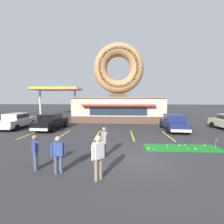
{
  "coord_description": "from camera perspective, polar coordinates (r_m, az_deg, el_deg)",
  "views": [
    {
      "loc": [
        -0.86,
        -7.64,
        3.1
      ],
      "look_at": [
        -1.5,
        5.0,
        2.0
      ],
      "focal_mm": 24.0,
      "sensor_mm": 36.0,
      "label": 1
    }
  ],
  "objects": [
    {
      "name": "car_black",
      "position": [
        16.53,
        -22.15,
        -3.15
      ],
      "size": [
        2.18,
        4.65,
        1.6
      ],
      "color": "black",
      "rests_on": "ground"
    },
    {
      "name": "mini_donut_far_right",
      "position": [
        9.83,
        13.77,
        -13.27
      ],
      "size": [
        0.13,
        0.13,
        0.04
      ],
      "primitive_type": "torus",
      "color": "#E5C666",
      "rests_on": "putting_mat"
    },
    {
      "name": "ground_plane",
      "position": [
        8.29,
        9.04,
        -17.04
      ],
      "size": [
        160.0,
        160.0,
        0.0
      ],
      "primitive_type": "plane",
      "color": "#2D2D30"
    },
    {
      "name": "donut_shop_building",
      "position": [
        21.6,
        2.46,
        6.66
      ],
      "size": [
        12.3,
        6.75,
        10.96
      ],
      "color": "brown",
      "rests_on": "ground"
    },
    {
      "name": "gas_station_canopy",
      "position": [
        31.32,
        -20.16,
        7.88
      ],
      "size": [
        9.0,
        4.46,
        5.3
      ],
      "color": "silver",
      "rests_on": "ground"
    },
    {
      "name": "pedestrian_leather_jacket_man",
      "position": [
        8.17,
        -3.07,
        -10.77
      ],
      "size": [
        0.36,
        0.56,
        1.6
      ],
      "color": "#232328",
      "rests_on": "ground"
    },
    {
      "name": "pedestrian_blue_sweater_man",
      "position": [
        6.81,
        -19.83,
        -14.5
      ],
      "size": [
        0.58,
        0.34,
        1.57
      ],
      "color": "#474C66",
      "rests_on": "ground"
    },
    {
      "name": "mini_donut_near_left",
      "position": [
        9.7,
        15.62,
        -13.55
      ],
      "size": [
        0.13,
        0.13,
        0.04
      ],
      "primitive_type": "torus",
      "color": "#A5724C",
      "rests_on": "putting_mat"
    },
    {
      "name": "parking_stripe_mid_left",
      "position": [
        13.16,
        -5.57,
        -8.67
      ],
      "size": [
        0.12,
        3.6,
        0.01
      ],
      "primitive_type": "cube",
      "color": "yellow",
      "rests_on": "ground"
    },
    {
      "name": "mini_donut_far_left",
      "position": [
        10.79,
        29.18,
        -12.1
      ],
      "size": [
        0.13,
        0.13,
        0.04
      ],
      "primitive_type": "torus",
      "color": "#E5C666",
      "rests_on": "putting_mat"
    },
    {
      "name": "putting_mat",
      "position": [
        10.71,
        25.03,
        -12.25
      ],
      "size": [
        4.7,
        1.42,
        0.03
      ],
      "primitive_type": "cube",
      "color": "#197523",
      "rests_on": "ground"
    },
    {
      "name": "trash_bin",
      "position": [
        19.68,
        22.89,
        -3.03
      ],
      "size": [
        0.57,
        0.57,
        0.97
      ],
      "color": "#232833",
      "rests_on": "ground"
    },
    {
      "name": "parking_stripe_left",
      "position": [
        13.91,
        -18.01,
        -8.14
      ],
      "size": [
        0.12,
        3.6,
        0.01
      ],
      "primitive_type": "cube",
      "color": "yellow",
      "rests_on": "ground"
    },
    {
      "name": "car_silver",
      "position": [
        18.75,
        -32.49,
        -2.64
      ],
      "size": [
        2.02,
        4.58,
        1.6
      ],
      "color": "#B2B5BA",
      "rests_on": "ground"
    },
    {
      "name": "mini_donut_near_right",
      "position": [
        10.53,
        26.97,
        -12.43
      ],
      "size": [
        0.13,
        0.13,
        0.04
      ],
      "primitive_type": "torus",
      "color": "#A5724C",
      "rests_on": "putting_mat"
    },
    {
      "name": "parking_stripe_centre",
      "position": [
        13.06,
        7.71,
        -8.79
      ],
      "size": [
        0.12,
        3.6,
        0.01
      ],
      "primitive_type": "cube",
      "color": "yellow",
      "rests_on": "ground"
    },
    {
      "name": "mini_donut_mid_centre",
      "position": [
        11.8,
        31.83,
        -10.79
      ],
      "size": [
        0.13,
        0.13,
        0.04
      ],
      "primitive_type": "torus",
      "color": "#E5C666",
      "rests_on": "putting_mat"
    },
    {
      "name": "putting_flag_pin",
      "position": [
        11.6,
        34.98,
        -9.21
      ],
      "size": [
        0.13,
        0.01,
        0.55
      ],
      "color": "silver",
      "rests_on": "putting_mat"
    },
    {
      "name": "parking_stripe_mid_right",
      "position": [
        13.65,
        20.51,
        -8.47
      ],
      "size": [
        0.12,
        3.6,
        0.01
      ],
      "primitive_type": "cube",
      "color": "yellow",
      "rests_on": "ground"
    },
    {
      "name": "mini_donut_far_centre",
      "position": [
        10.53,
        12.83,
        -12.0
      ],
      "size": [
        0.13,
        0.13,
        0.04
      ],
      "primitive_type": "torus",
      "color": "brown",
      "rests_on": "putting_mat"
    },
    {
      "name": "car_navy",
      "position": [
        15.96,
        22.42,
        -3.44
      ],
      "size": [
        2.19,
        4.66,
        1.6
      ],
      "color": "navy",
      "rests_on": "ground"
    },
    {
      "name": "pedestrian_hooded_kid",
      "position": [
        7.54,
        -27.19,
        -12.98
      ],
      "size": [
        0.38,
        0.55,
        1.54
      ],
      "color": "#474C66",
      "rests_on": "ground"
    },
    {
      "name": "mini_donut_mid_right",
      "position": [
        10.83,
        20.28,
        -11.71
      ],
      "size": [
        0.13,
        0.13,
        0.04
      ],
      "primitive_type": "torus",
      "color": "#D17F47",
      "rests_on": "putting_mat"
    },
    {
      "name": "golf_ball",
      "position": [
        10.3,
        20.36,
        -12.56
      ],
      "size": [
        0.04,
        0.04,
        0.04
      ],
      "primitive_type": "sphere",
      "color": "white",
      "rests_on": "putting_mat"
    },
    {
      "name": "mini_donut_extra",
      "position": [
        11.02,
        24.26,
        -11.55
      ],
      "size": [
        0.13,
        0.13,
        0.04
      ],
      "primitive_type": "torus",
      "color": "#E5C666",
      "rests_on": "putting_mat"
    },
    {
      "name": "pedestrian_clipboard_woman",
      "position": [
        5.92,
        -5.26,
        -16.15
      ],
      "size": [
        0.46,
        0.44,
        1.74
      ],
      "color": "#7F7056",
      "rests_on": "ground"
    },
    {
      "name": "mini_donut_mid_left",
      "position": [
        11.33,
        25.94,
        -11.17
      ],
      "size": [
        0.13,
        0.13,
        0.04
      ],
      "primitive_type": "torus",
      "color": "#D8667F",
      "rests_on": "putting_mat"
    },
    {
      "name": "parking_stripe_far_left",
      "position": [
        15.23,
        -28.71,
        -7.38
      ],
      "size": [
        0.12,
        3.6,
        0.01
      ],
      "primitive_type": "cube",
      "color": "yellow",
      "rests_on": "ground"
    }
  ]
}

